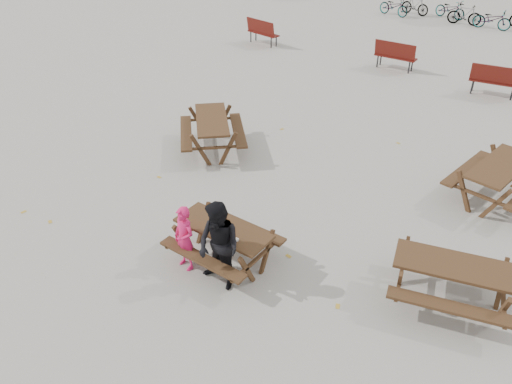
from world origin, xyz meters
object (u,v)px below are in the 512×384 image
Objects in this scene: adult at (219,246)px; picnic_table_north at (212,134)px; soda_bottle at (217,225)px; food_tray at (233,239)px; picnic_table_far at (496,182)px; main_picnic_table at (223,236)px; picnic_table_east at (451,283)px; child at (184,239)px.

adult reaches higher than picnic_table_north.
food_tray is at bearing -13.00° from soda_bottle.
picnic_table_far is (3.14, 5.62, -0.40)m from adult.
main_picnic_table is 4.48m from picnic_table_north.
picnic_table_east is at bearing -168.05° from picnic_table_far.
food_tray is 0.33m from adult.
adult reaches higher than child.
picnic_table_east is (3.35, 1.90, -0.42)m from adult.
picnic_table_north reaches higher than food_tray.
adult is 0.83× the size of picnic_table_north.
picnic_table_north is (-2.99, 3.37, -0.42)m from soda_bottle.
picnic_table_far is at bearing 55.74° from main_picnic_table.
child is 0.82m from adult.
picnic_table_east is (4.15, 1.91, -0.23)m from child.
picnic_table_north is at bearing 138.84° from adult.
food_tray is at bearing 30.82° from child.
adult reaches higher than picnic_table_far.
food_tray is 0.09× the size of picnic_table_far.
child reaches higher than picnic_table_north.
adult is at bearing -96.23° from food_tray.
soda_bottle is at bearing 167.00° from food_tray.
main_picnic_table is at bearing 130.19° from adult.
soda_bottle is 4.05m from picnic_table_east.
food_tray is at bearing 158.25° from picnic_table_far.
soda_bottle reaches higher than picnic_table_east.
picnic_table_far is at bearing 67.93° from adult.
food_tray is (0.37, -0.18, 0.21)m from main_picnic_table.
picnic_table_north is (-3.41, 3.46, -0.36)m from food_tray.
picnic_table_east is (3.74, 1.47, -0.44)m from soda_bottle.
soda_bottle is 4.52m from picnic_table_north.
picnic_table_east is at bearing 25.27° from food_tray.
picnic_table_far is (-0.21, 3.72, 0.02)m from picnic_table_east.
food_tray is 4.88m from picnic_table_north.
main_picnic_table is 3.94m from picnic_table_east.
picnic_table_far is (3.53, 5.19, -0.41)m from soda_bottle.
soda_bottle is 0.63m from child.
main_picnic_table is at bearing -174.67° from picnic_table_east.
food_tray is at bearing -169.95° from picnic_table_east.
picnic_table_far reaches higher than picnic_table_east.
picnic_table_north is (-3.04, 3.28, -0.16)m from main_picnic_table.
soda_bottle is 6.29m from picnic_table_far.
soda_bottle is at bearing 139.52° from adult.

